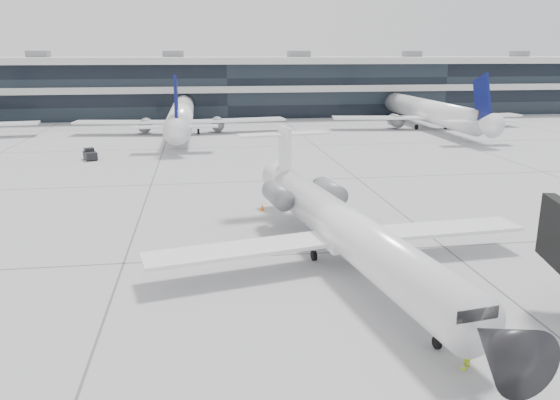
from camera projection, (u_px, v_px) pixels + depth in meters
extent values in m
plane|color=#9D9C9F|center=(290.00, 255.00, 33.64)|extent=(220.00, 220.00, 0.00)
cube|color=black|center=(225.00, 89.00, 110.65)|extent=(170.00, 22.00, 10.00)
cylinder|color=white|center=(350.00, 233.00, 30.79)|extent=(5.95, 23.09, 2.58)
cone|color=black|center=(501.00, 346.00, 18.94)|extent=(2.95, 3.03, 2.58)
cone|color=white|center=(282.00, 179.00, 42.73)|extent=(2.88, 3.39, 2.45)
cube|color=white|center=(239.00, 250.00, 30.11)|extent=(10.81, 4.71, 0.21)
cube|color=white|center=(436.00, 229.00, 33.59)|extent=(10.69, 3.31, 0.21)
cylinder|color=slate|center=(278.00, 195.00, 37.40)|extent=(1.90, 3.43, 1.44)
cylinder|color=slate|center=(330.00, 191.00, 38.47)|extent=(1.90, 3.43, 1.44)
cube|color=white|center=(285.00, 155.00, 41.68)|extent=(0.63, 2.50, 4.31)
cube|color=white|center=(283.00, 134.00, 41.63)|extent=(7.04, 2.53, 0.15)
cylinder|color=black|center=(437.00, 343.00, 22.90)|extent=(0.25, 0.56, 0.54)
cylinder|color=black|center=(314.00, 255.00, 32.65)|extent=(0.32, 0.64, 0.61)
cylinder|color=black|center=(358.00, 251.00, 33.45)|extent=(0.32, 0.64, 0.61)
imported|color=#B6D916|center=(468.00, 345.00, 21.27)|extent=(0.87, 0.86, 2.02)
cone|color=orange|center=(262.00, 207.00, 42.98)|extent=(0.34, 0.34, 0.54)
cube|color=orange|center=(262.00, 210.00, 43.05)|extent=(0.42, 0.42, 0.03)
cube|color=black|center=(90.00, 155.00, 63.24)|extent=(1.95, 2.41, 0.86)
cube|color=black|center=(89.00, 150.00, 63.48)|extent=(1.30, 1.19, 0.48)
cylinder|color=black|center=(84.00, 157.00, 63.69)|extent=(0.32, 0.45, 0.42)
cylinder|color=black|center=(94.00, 157.00, 64.21)|extent=(0.32, 0.45, 0.42)
cylinder|color=black|center=(87.00, 160.00, 62.43)|extent=(0.32, 0.45, 0.42)
cylinder|color=black|center=(97.00, 159.00, 62.95)|extent=(0.32, 0.45, 0.42)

